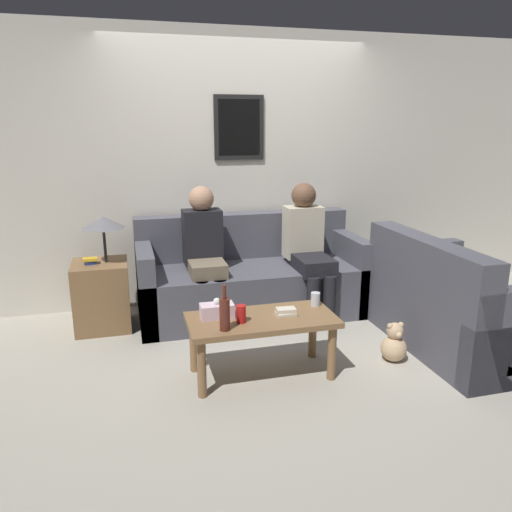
{
  "coord_description": "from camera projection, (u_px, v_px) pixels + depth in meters",
  "views": [
    {
      "loc": [
        -1.1,
        -3.82,
        1.75
      ],
      "look_at": [
        -0.12,
        -0.12,
        0.72
      ],
      "focal_mm": 35.0,
      "sensor_mm": 36.0,
      "label": 1
    }
  ],
  "objects": [
    {
      "name": "person_right",
      "position": [
        308.0,
        244.0,
        4.55
      ],
      "size": [
        0.34,
        0.66,
        1.22
      ],
      "color": "black",
      "rests_on": "ground_plane"
    },
    {
      "name": "tissue_box",
      "position": [
        217.0,
        310.0,
        3.44
      ],
      "size": [
        0.23,
        0.12,
        0.15
      ],
      "color": "silver",
      "rests_on": "coffee_table"
    },
    {
      "name": "book_stack",
      "position": [
        286.0,
        312.0,
        3.49
      ],
      "size": [
        0.14,
        0.1,
        0.05
      ],
      "color": "beige",
      "rests_on": "coffee_table"
    },
    {
      "name": "side_table_with_lamp",
      "position": [
        102.0,
        289.0,
        4.31
      ],
      "size": [
        0.47,
        0.46,
        0.99
      ],
      "color": "olive",
      "rests_on": "ground_plane"
    },
    {
      "name": "person_left",
      "position": [
        204.0,
        249.0,
        4.37
      ],
      "size": [
        0.34,
        0.57,
        1.21
      ],
      "color": "#756651",
      "rests_on": "ground_plane"
    },
    {
      "name": "couch_main",
      "position": [
        250.0,
        279.0,
        4.69
      ],
      "size": [
        2.07,
        0.87,
        0.9
      ],
      "color": "#4C4C56",
      "rests_on": "ground_plane"
    },
    {
      "name": "soda_can",
      "position": [
        241.0,
        314.0,
        3.36
      ],
      "size": [
        0.07,
        0.07,
        0.12
      ],
      "color": "red",
      "rests_on": "coffee_table"
    },
    {
      "name": "wall_back",
      "position": [
        238.0,
        170.0,
        4.87
      ],
      "size": [
        9.0,
        0.08,
        2.6
      ],
      "color": "silver",
      "rests_on": "ground_plane"
    },
    {
      "name": "couch_side",
      "position": [
        454.0,
        308.0,
        3.95
      ],
      "size": [
        0.87,
        1.45,
        0.9
      ],
      "rotation": [
        0.0,
        0.0,
        1.57
      ],
      "color": "#4C4C56",
      "rests_on": "ground_plane"
    },
    {
      "name": "wine_bottle",
      "position": [
        225.0,
        313.0,
        3.22
      ],
      "size": [
        0.07,
        0.07,
        0.31
      ],
      "color": "#562319",
      "rests_on": "coffee_table"
    },
    {
      "name": "teddy_bear",
      "position": [
        394.0,
        344.0,
        3.75
      ],
      "size": [
        0.2,
        0.2,
        0.31
      ],
      "color": "tan",
      "rests_on": "ground_plane"
    },
    {
      "name": "ground_plane",
      "position": [
        265.0,
        332.0,
        4.29
      ],
      "size": [
        16.0,
        16.0,
        0.0
      ],
      "primitive_type": "plane",
      "color": "#ADA899"
    },
    {
      "name": "coffee_table",
      "position": [
        262.0,
        327.0,
        3.48
      ],
      "size": [
        1.03,
        0.49,
        0.44
      ],
      "color": "olive",
      "rests_on": "ground_plane"
    },
    {
      "name": "drinking_glass",
      "position": [
        315.0,
        299.0,
        3.67
      ],
      "size": [
        0.07,
        0.07,
        0.1
      ],
      "color": "silver",
      "rests_on": "coffee_table"
    }
  ]
}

